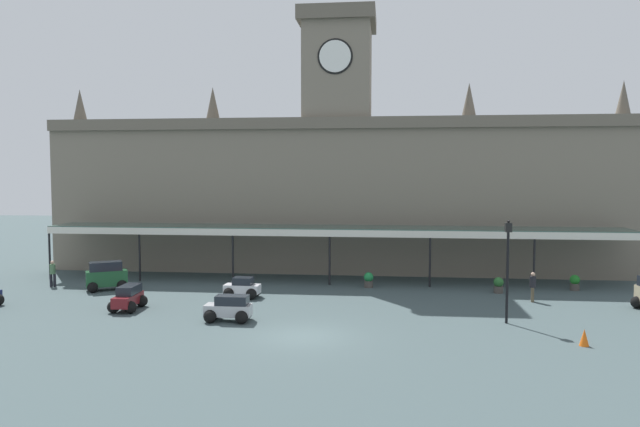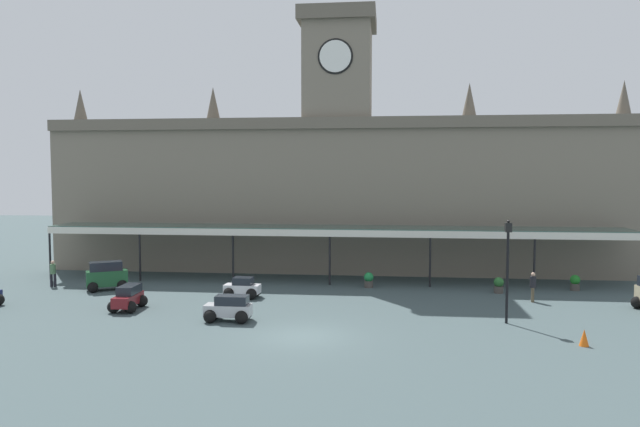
% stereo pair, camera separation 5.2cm
% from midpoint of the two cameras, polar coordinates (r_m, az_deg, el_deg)
% --- Properties ---
extents(ground_plane, '(140.00, 140.00, 0.00)m').
position_cam_midpoint_polar(ground_plane, '(26.84, -1.69, -11.68)').
color(ground_plane, '#3D4D4F').
extents(station_building, '(42.13, 5.70, 18.88)m').
position_cam_midpoint_polar(station_building, '(44.32, 1.67, 2.67)').
color(station_building, slate).
rests_on(station_building, ground).
extents(entrance_canopy, '(38.44, 3.26, 3.65)m').
position_cam_midpoint_polar(entrance_canopy, '(39.48, 1.06, -1.49)').
color(entrance_canopy, '#38564C').
rests_on(entrance_canopy, ground).
extents(car_green_van, '(2.59, 2.32, 1.77)m').
position_cam_midpoint_polar(car_green_van, '(39.11, -19.81, -5.76)').
color(car_green_van, '#1E512D').
rests_on(car_green_van, ground).
extents(car_maroon_estate, '(1.59, 2.28, 1.27)m').
position_cam_midpoint_polar(car_maroon_estate, '(33.31, -17.94, -7.80)').
color(car_maroon_estate, maroon).
rests_on(car_maroon_estate, ground).
extents(car_silver_estate, '(2.25, 1.55, 1.27)m').
position_cam_midpoint_polar(car_silver_estate, '(29.65, -8.76, -9.10)').
color(car_silver_estate, '#B2B5BA').
rests_on(car_silver_estate, ground).
extents(car_white_sedan, '(2.09, 1.59, 1.19)m').
position_cam_midpoint_polar(car_white_sedan, '(35.00, -7.49, -7.19)').
color(car_white_sedan, silver).
rests_on(car_white_sedan, ground).
extents(pedestrian_crossing_forecourt, '(0.34, 0.38, 1.67)m').
position_cam_midpoint_polar(pedestrian_crossing_forecourt, '(35.59, 19.66, -6.53)').
color(pedestrian_crossing_forecourt, brown).
rests_on(pedestrian_crossing_forecourt, ground).
extents(pedestrian_near_entrance, '(0.39, 0.34, 1.67)m').
position_cam_midpoint_polar(pedestrian_near_entrance, '(41.57, -24.27, -5.17)').
color(pedestrian_near_entrance, black).
rests_on(pedestrian_near_entrance, ground).
extents(victorian_lamppost, '(0.30, 0.30, 4.98)m').
position_cam_midpoint_polar(victorian_lamppost, '(29.83, 17.49, -4.22)').
color(victorian_lamppost, black).
rests_on(victorian_lamppost, ground).
extents(traffic_cone, '(0.40, 0.40, 0.72)m').
position_cam_midpoint_polar(traffic_cone, '(27.61, 23.94, -10.80)').
color(traffic_cone, orange).
rests_on(traffic_cone, ground).
extents(planter_by_canopy, '(0.60, 0.60, 0.96)m').
position_cam_midpoint_polar(planter_by_canopy, '(40.03, 23.18, -6.09)').
color(planter_by_canopy, '#47423D').
rests_on(planter_by_canopy, ground).
extents(planter_forecourt_centre, '(0.60, 0.60, 0.96)m').
position_cam_midpoint_polar(planter_forecourt_centre, '(37.89, 4.64, -6.34)').
color(planter_forecourt_centre, '#47423D').
rests_on(planter_forecourt_centre, ground).
extents(planter_near_kerb, '(0.60, 0.60, 0.96)m').
position_cam_midpoint_polar(planter_near_kerb, '(37.60, 16.69, -6.57)').
color(planter_near_kerb, '#47423D').
rests_on(planter_near_kerb, ground).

